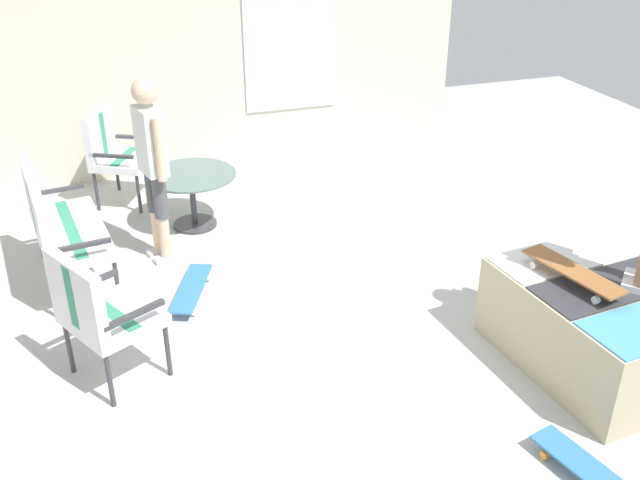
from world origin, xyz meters
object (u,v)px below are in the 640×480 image
skateboard_by_bench (191,289)px  patio_bench (55,221)px  patio_table (192,189)px  skateboard_on_ramp (573,272)px  skate_ramp (616,319)px  skateboard_spare (591,472)px  person_watching (152,157)px  patio_chair_near_house (113,148)px  patio_chair_by_wall (96,308)px

skateboard_by_bench → patio_bench: bearing=59.9°
patio_table → skateboard_on_ramp: bearing=-144.5°
skate_ramp → skateboard_spare: (-1.01, 0.93, -0.24)m
skateboard_by_bench → skateboard_on_ramp: 3.08m
patio_table → person_watching: (-0.57, 0.40, 0.60)m
patio_chair_near_house → patio_bench: bearing=160.3°
patio_bench → person_watching: size_ratio=0.77×
patio_table → skateboard_by_bench: bearing=169.0°
patio_bench → patio_table: size_ratio=1.46×
skateboard_by_bench → skateboard_on_ramp: skateboard_on_ramp is taller
skate_ramp → skateboard_by_bench: bearing=57.3°
patio_bench → skateboard_on_ramp: 4.17m
skateboard_by_bench → patio_table: bearing=-11.0°
skateboard_on_ramp → person_watching: bearing=46.0°
skateboard_by_bench → skateboard_spare: (-2.84, -1.91, 0.00)m
patio_bench → patio_chair_by_wall: (-1.50, -0.25, -0.00)m
skate_ramp → skateboard_spare: skate_ramp is taller
skateboard_spare → person_watching: bearing=29.3°
patio_chair_near_house → skateboard_spare: (-5.09, -2.32, -0.53)m
patio_chair_near_house → patio_chair_by_wall: size_ratio=1.00×
patio_bench → patio_chair_by_wall: 1.53m
patio_chair_near_house → skateboard_on_ramp: size_ratio=1.24×
patio_chair_by_wall → skateboard_on_ramp: bearing=-103.9°
skate_ramp → patio_chair_by_wall: patio_chair_by_wall is taller
skate_ramp → patio_bench: patio_bench is taller
skate_ramp → skateboard_by_bench: size_ratio=2.88×
skateboard_spare → skateboard_by_bench: bearing=33.9°
skate_ramp → person_watching: size_ratio=1.37×
patio_chair_near_house → skateboard_spare: size_ratio=1.24×
patio_chair_near_house → skateboard_by_bench: (-2.25, -0.42, -0.53)m
patio_table → person_watching: size_ratio=0.53×
patio_table → skateboard_spare: bearing=-158.7°
patio_bench → skateboard_spare: bearing=-139.5°
skate_ramp → skateboard_by_bench: (1.83, 2.84, -0.24)m
patio_chair_by_wall → skateboard_by_bench: size_ratio=1.25×
patio_chair_by_wall → person_watching: (1.72, -0.62, 0.39)m
patio_table → skateboard_by_bench: size_ratio=1.10×
person_watching → skateboard_spare: (-3.63, -2.04, -0.92)m
patio_chair_by_wall → patio_table: 2.52m
patio_chair_by_wall → skateboard_spare: bearing=-125.7°
patio_chair_near_house → person_watching: (-1.45, -0.28, 0.39)m
skateboard_on_ramp → skateboard_by_bench: bearing=55.2°
patio_chair_by_wall → skateboard_on_ramp: size_ratio=1.24×
patio_chair_by_wall → skate_ramp: bearing=-104.1°
patio_bench → patio_table: (0.78, -1.28, -0.21)m
skate_ramp → patio_table: skate_ramp is taller
skate_ramp → patio_chair_near_house: size_ratio=2.30×
skateboard_on_ramp → patio_table: bearing=35.5°
patio_bench → skateboard_spare: 4.53m
patio_bench → skateboard_by_bench: (-0.59, -1.01, -0.53)m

